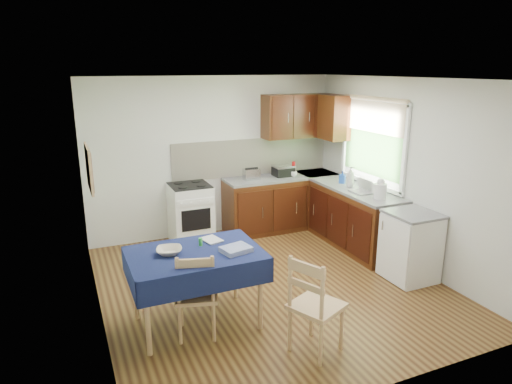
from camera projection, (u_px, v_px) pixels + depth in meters
name	position (u px, v px, depth m)	size (l,w,h in m)	color
floor	(270.00, 284.00, 5.70)	(4.20, 4.20, 0.00)	#442612
ceiling	(272.00, 79.00, 5.04)	(4.00, 4.20, 0.02)	white
wall_back	(214.00, 157.00, 7.23)	(4.00, 0.02, 2.50)	silver
wall_front	(387.00, 252.00, 3.51)	(4.00, 0.02, 2.50)	silver
wall_left	(92.00, 208.00, 4.60)	(0.02, 4.20, 2.50)	silver
wall_right	(405.00, 173.00, 6.14)	(0.02, 4.20, 2.50)	silver
base_cabinets	(314.00, 210.00, 7.22)	(1.90, 2.30, 0.86)	black
worktop_back	(282.00, 177.00, 7.46)	(1.90, 0.60, 0.04)	slate
worktop_right	(356.00, 190.00, 6.70)	(0.60, 1.70, 0.04)	slate
worktop_corner	(316.00, 174.00, 7.71)	(0.60, 0.60, 0.04)	slate
splashback	(252.00, 157.00, 7.48)	(2.70, 0.02, 0.60)	white
upper_cabinets	(309.00, 116.00, 7.39)	(1.20, 0.85, 0.70)	black
stove	(191.00, 213.00, 6.98)	(0.60, 0.61, 0.92)	white
window	(373.00, 136.00, 6.64)	(0.04, 1.48, 1.26)	#2B5121
fridge	(410.00, 246.00, 5.75)	(0.58, 0.60, 0.89)	white
corkboard	(89.00, 168.00, 4.79)	(0.04, 0.62, 0.47)	tan
dining_table	(195.00, 262.00, 4.65)	(1.34, 0.91, 0.81)	#101340
chair_far	(196.00, 292.00, 4.48)	(0.50, 0.50, 0.92)	tan
chair_near	(314.00, 303.00, 4.22)	(0.58, 0.58, 0.98)	tan
toaster	(251.00, 174.00, 7.20)	(0.25, 0.16, 0.20)	#BABABF
sandwich_press	(283.00, 171.00, 7.45)	(0.31, 0.27, 0.18)	black
sauce_bottle	(293.00, 169.00, 7.42)	(0.05, 0.05, 0.24)	red
yellow_packet	(279.00, 170.00, 7.53)	(0.12, 0.08, 0.16)	yellow
dish_rack	(366.00, 190.00, 6.51)	(0.41, 0.31, 0.19)	gray
kettle	(380.00, 190.00, 6.15)	(0.17, 0.17, 0.28)	white
cup	(293.00, 174.00, 7.41)	(0.12, 0.12, 0.09)	white
soap_bottle_a	(350.00, 177.00, 6.73)	(0.12, 0.12, 0.31)	white
soap_bottle_b	(342.00, 177.00, 6.98)	(0.09, 0.09, 0.19)	blue
soap_bottle_c	(380.00, 192.00, 6.18)	(0.14, 0.14, 0.18)	#238139
plate_bowl	(169.00, 251.00, 4.57)	(0.26, 0.26, 0.06)	beige
book	(205.00, 242.00, 4.88)	(0.17, 0.24, 0.02)	white
spice_jar	(201.00, 242.00, 4.78)	(0.04, 0.04, 0.08)	green
tea_towel	(236.00, 249.00, 4.63)	(0.29, 0.23, 0.05)	#283E93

